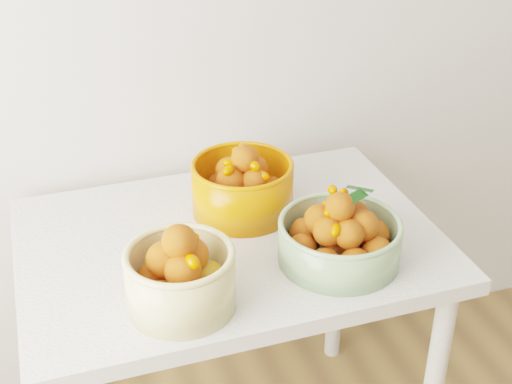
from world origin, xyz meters
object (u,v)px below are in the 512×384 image
(bowl_cream, at_px, (180,276))
(bowl_green, at_px, (340,237))
(bowl_orange, at_px, (243,186))
(table, at_px, (230,269))

(bowl_cream, relative_size, bowl_green, 0.70)
(bowl_orange, bearing_deg, bowl_green, -62.37)
(table, distance_m, bowl_cream, 0.32)
(table, height_order, bowl_orange, bowl_orange)
(table, bearing_deg, bowl_orange, 57.01)
(table, xyz_separation_m, bowl_orange, (0.07, 0.11, 0.17))
(bowl_cream, bearing_deg, table, 52.14)
(bowl_cream, distance_m, bowl_green, 0.38)
(bowl_green, distance_m, bowl_orange, 0.31)
(bowl_cream, distance_m, bowl_orange, 0.40)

